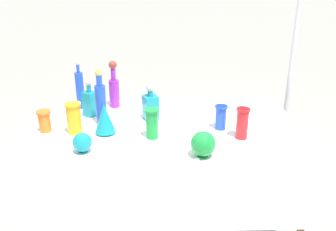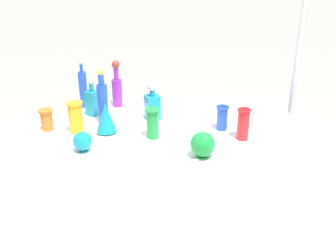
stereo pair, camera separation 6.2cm
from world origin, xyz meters
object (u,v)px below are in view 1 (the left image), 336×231
Objects in this scene: slender_vase_3 at (221,116)px; square_decanter_0 at (90,102)px; tall_bottle_1 at (101,101)px; slender_vase_2 at (45,120)px; round_bowl_0 at (203,144)px; slender_vase_0 at (242,122)px; tall_bottle_2 at (80,89)px; canopy_pole at (290,81)px; fluted_vase_0 at (105,118)px; slender_vase_4 at (152,123)px; round_bowl_1 at (82,142)px; square_decanter_1 at (151,105)px; tall_bottle_0 at (114,88)px; slender_vase_1 at (74,118)px.

square_decanter_0 is at bearing 164.29° from slender_vase_3.
tall_bottle_1 reaches higher than slender_vase_2.
slender_vase_0 is at bearing 40.60° from round_bowl_0.
canopy_pole is (1.75, 0.28, -0.04)m from tall_bottle_2.
tall_bottle_1 is 0.84m from slender_vase_3.
fluted_vase_0 is 0.09× the size of canopy_pole.
slender_vase_0 is 0.09× the size of canopy_pole.
slender_vase_3 is 1.07× the size of round_bowl_0.
round_bowl_1 is at bearing -155.58° from slender_vase_4.
square_decanter_0 reaches higher than fluted_vase_0.
slender_vase_0 is (0.94, -0.26, -0.06)m from tall_bottle_1.
slender_vase_0 is (1.15, -0.58, -0.04)m from tall_bottle_2.
slender_vase_0 is 0.99× the size of fluted_vase_0.
canopy_pole is (1.54, 0.60, -0.06)m from tall_bottle_1.
square_decanter_1 is 1.74× the size of round_bowl_0.
round_bowl_1 is at bearing -170.51° from slender_vase_0.
tall_bottle_1 is 0.98m from slender_vase_0.
tall_bottle_0 is 1.31× the size of square_decanter_0.
tall_bottle_1 is 0.40m from slender_vase_2.
tall_bottle_2 is 0.47m from slender_vase_1.
square_decanter_1 is at bearing 23.90° from slender_vase_1.
tall_bottle_0 is at bearing -170.20° from canopy_pole.
fluted_vase_0 is 0.29m from round_bowl_1.
canopy_pole is at bearing 8.97° from tall_bottle_2.
tall_bottle_0 is at bearing 4.22° from tall_bottle_2.
tall_bottle_2 is 1.77× the size of slender_vase_1.
square_decanter_1 is at bearing -156.45° from canopy_pole.
canopy_pole is (1.70, 0.75, 0.00)m from slender_vase_1.
tall_bottle_2 reaches higher than fluted_vase_0.
tall_bottle_0 reaches higher than square_decanter_0.
slender_vase_4 is 1.45m from canopy_pole.
tall_bottle_1 is at bearing -167.06° from square_decanter_1.
square_decanter_1 is 0.31m from slender_vase_4.
slender_vase_2 is 0.93× the size of round_bowl_0.
square_decanter_0 is at bearing 45.65° from slender_vase_2.
tall_bottle_0 is 1.51m from canopy_pole.
canopy_pole is (1.19, 0.52, 0.00)m from square_decanter_1.
tall_bottle_1 is 1.95× the size of slender_vase_0.
fluted_vase_0 is (0.21, -0.01, -0.00)m from slender_vase_1.
round_bowl_0 is (0.77, -0.66, -0.03)m from square_decanter_0.
slender_vase_1 is at bearing -84.63° from tall_bottle_2.
tall_bottle_1 is 0.83m from round_bowl_0.
tall_bottle_2 reaches higher than slender_vase_2.
square_decanter_1 is at bearing -9.95° from square_decanter_0.
canopy_pole is at bearing 20.44° from slender_vase_2.
tall_bottle_2 is at bearing 95.37° from slender_vase_1.
tall_bottle_1 is 1.08× the size of tall_bottle_2.
tall_bottle_1 is 0.36m from square_decanter_1.
tall_bottle_2 is 2.37× the size of round_bowl_0.
tall_bottle_1 is 0.43m from slender_vase_4.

